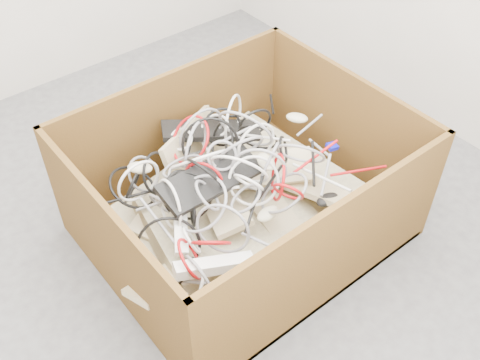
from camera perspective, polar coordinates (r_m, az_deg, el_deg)
ground at (r=2.63m, az=-4.94°, el=-4.54°), size 3.00×3.00×0.00m
cardboard_box at (r=2.48m, az=-0.03°, el=-3.01°), size 1.26×1.05×0.60m
keyboard_pile at (r=2.40m, az=-0.76°, el=-0.70°), size 1.10×0.98×0.35m
mice_scatter at (r=2.32m, az=0.78°, el=0.30°), size 0.90×0.63×0.20m
power_strip_left at (r=2.15m, az=-6.01°, el=-4.19°), size 0.19×0.25×0.11m
power_strip_right at (r=2.05m, az=-2.59°, el=-8.58°), size 0.30×0.16×0.10m
vga_plug at (r=2.50m, az=9.24°, el=3.35°), size 0.05×0.05×0.03m
cable_tangle at (r=2.26m, az=-2.59°, el=0.54°), size 1.12×0.90×0.52m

